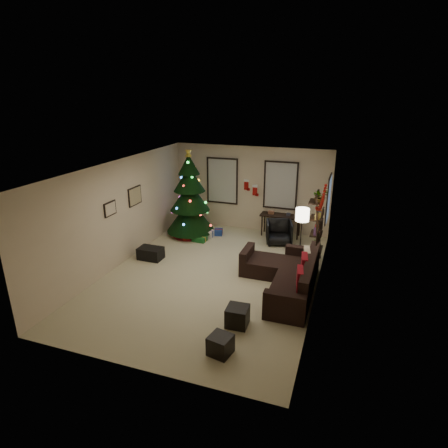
{
  "coord_description": "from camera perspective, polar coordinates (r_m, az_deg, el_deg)",
  "views": [
    {
      "loc": [
        2.99,
        -7.73,
        4.28
      ],
      "look_at": [
        0.1,
        0.6,
        1.15
      ],
      "focal_mm": 30.02,
      "sensor_mm": 36.0,
      "label": 1
    }
  ],
  "objects": [
    {
      "name": "ceiling",
      "position": [
        8.44,
        -2.0,
        8.74
      ],
      "size": [
        7.0,
        7.0,
        0.0
      ],
      "primitive_type": "plane",
      "rotation": [
        3.14,
        0.0,
        0.0
      ],
      "color": "white",
      "rests_on": "floor"
    },
    {
      "name": "ottoman_near",
      "position": [
        7.43,
        2.05,
        -13.84
      ],
      "size": [
        0.43,
        0.43,
        0.39
      ],
      "primitive_type": "cube",
      "rotation": [
        0.0,
        0.0,
        0.04
      ],
      "color": "black",
      "rests_on": "floor"
    },
    {
      "name": "desk_chair",
      "position": [
        11.18,
        8.38,
        -1.26
      ],
      "size": [
        0.82,
        0.79,
        0.7
      ],
      "primitive_type": "imported",
      "rotation": [
        0.0,
        0.0,
        0.26
      ],
      "color": "black",
      "rests_on": "floor"
    },
    {
      "name": "christmas_tree",
      "position": [
        11.56,
        -5.22,
        3.71
      ],
      "size": [
        1.48,
        1.48,
        2.76
      ],
      "rotation": [
        0.0,
        0.0,
        -0.06
      ],
      "color": "black",
      "rests_on": "floor"
    },
    {
      "name": "presents",
      "position": [
        11.67,
        -4.32,
        -1.42
      ],
      "size": [
        1.5,
        1.01,
        0.3
      ],
      "rotation": [
        0.0,
        0.0,
        -0.33
      ],
      "color": "silver",
      "rests_on": "floor"
    },
    {
      "name": "window_right_wall",
      "position": [
        10.66,
        15.69,
        3.69
      ],
      "size": [
        0.06,
        0.9,
        1.3
      ],
      "color": "#728CB2",
      "rests_on": "wall_right"
    },
    {
      "name": "floor_lamp",
      "position": [
        9.42,
        11.81,
        0.81
      ],
      "size": [
        0.33,
        0.33,
        1.58
      ],
      "rotation": [
        0.0,
        0.0,
        -0.4
      ],
      "color": "black",
      "rests_on": "floor"
    },
    {
      "name": "stocking_right",
      "position": [
        11.76,
        4.77,
        5.18
      ],
      "size": [
        0.2,
        0.05,
        0.36
      ],
      "color": "#990F0C",
      "rests_on": "wall_back"
    },
    {
      "name": "potted_plant",
      "position": [
        9.7,
        14.48,
        4.44
      ],
      "size": [
        0.69,
        0.68,
        0.58
      ],
      "primitive_type": "imported",
      "rotation": [
        0.0,
        0.0,
        0.66
      ],
      "color": "#4C4C4C",
      "rests_on": "bookshelf"
    },
    {
      "name": "ottoman_far",
      "position": [
        6.75,
        -0.55,
        -17.92
      ],
      "size": [
        0.44,
        0.44,
        0.35
      ],
      "primitive_type": "cube",
      "rotation": [
        0.0,
        0.0,
        -0.2
      ],
      "color": "black",
      "rests_on": "floor"
    },
    {
      "name": "art_abstract",
      "position": [
        9.51,
        -16.97,
        2.23
      ],
      "size": [
        0.04,
        0.45,
        0.35
      ],
      "color": "black",
      "rests_on": "wall_left"
    },
    {
      "name": "storage_bin",
      "position": [
        10.31,
        -11.11,
        -4.4
      ],
      "size": [
        0.64,
        0.43,
        0.32
      ],
      "primitive_type": "cube",
      "rotation": [
        0.0,
        0.0,
        -0.01
      ],
      "color": "black",
      "rests_on": "floor"
    },
    {
      "name": "wall_left",
      "position": [
        9.93,
        -15.51,
        1.64
      ],
      "size": [
        0.0,
        7.0,
        7.0
      ],
      "primitive_type": "plane",
      "rotation": [
        1.57,
        0.0,
        1.57
      ],
      "color": "beige",
      "rests_on": "floor"
    },
    {
      "name": "wall_right",
      "position": [
        8.28,
        14.48,
        -1.83
      ],
      "size": [
        0.0,
        7.0,
        7.0
      ],
      "primitive_type": "plane",
      "rotation": [
        1.57,
        0.0,
        -1.57
      ],
      "color": "beige",
      "rests_on": "floor"
    },
    {
      "name": "pillow_red_b",
      "position": [
        8.53,
        12.11,
        -6.18
      ],
      "size": [
        0.2,
        0.48,
        0.47
      ],
      "primitive_type": "cube",
      "rotation": [
        0.0,
        0.0,
        0.16
      ],
      "color": "maroon",
      "rests_on": "sofa"
    },
    {
      "name": "floor",
      "position": [
        9.33,
        -1.8,
        -7.78
      ],
      "size": [
        7.0,
        7.0,
        0.0
      ],
      "primitive_type": "plane",
      "color": "beige",
      "rests_on": "ground"
    },
    {
      "name": "window_back_right",
      "position": [
        11.71,
        8.61,
        5.84
      ],
      "size": [
        1.05,
        0.06,
        1.5
      ],
      "color": "#728CB2",
      "rests_on": "wall_back"
    },
    {
      "name": "art_map",
      "position": [
        10.39,
        -13.42,
        4.17
      ],
      "size": [
        0.04,
        0.6,
        0.5
      ],
      "color": "black",
      "rests_on": "wall_left"
    },
    {
      "name": "garland",
      "position": [
        8.06,
        14.62,
        3.53
      ],
      "size": [
        0.08,
        1.9,
        0.3
      ],
      "primitive_type": null,
      "color": "#A5140C",
      "rests_on": "wall_right"
    },
    {
      "name": "pillow_cream",
      "position": [
        8.92,
        12.46,
        -5.11
      ],
      "size": [
        0.21,
        0.47,
        0.45
      ],
      "primitive_type": "cube",
      "rotation": [
        0.0,
        0.0,
        0.19
      ],
      "color": "#BDB299",
      "rests_on": "sofa"
    },
    {
      "name": "gallery",
      "position": [
        8.14,
        14.43,
        -0.54
      ],
      "size": [
        0.03,
        1.25,
        0.54
      ],
      "color": "black",
      "rests_on": "wall_right"
    },
    {
      "name": "pillow_red_a",
      "position": [
        7.94,
        11.46,
        -8.18
      ],
      "size": [
        0.19,
        0.45,
        0.44
      ],
      "primitive_type": "cube",
      "rotation": [
        0.0,
        0.0,
        0.16
      ],
      "color": "maroon",
      "rests_on": "sofa"
    },
    {
      "name": "wall_front",
      "position": [
        5.95,
        -14.22,
        -10.62
      ],
      "size": [
        5.0,
        0.0,
        5.0
      ],
      "primitive_type": "plane",
      "rotation": [
        -1.57,
        0.0,
        0.0
      ],
      "color": "beige",
      "rests_on": "floor"
    },
    {
      "name": "desk",
      "position": [
        11.71,
        8.67,
        1.01
      ],
      "size": [
        1.26,
        0.45,
        0.68
      ],
      "color": "black",
      "rests_on": "floor"
    },
    {
      "name": "wall_back",
      "position": [
        11.99,
        4.11,
        5.35
      ],
      "size": [
        5.0,
        0.0,
        5.0
      ],
      "primitive_type": "plane",
      "rotation": [
        1.57,
        0.0,
        0.0
      ],
      "color": "beige",
      "rests_on": "floor"
    },
    {
      "name": "stocking_left",
      "position": [
        11.99,
        3.47,
        6.02
      ],
      "size": [
        0.2,
        0.05,
        0.36
      ],
      "color": "#990F0C",
      "rests_on": "wall_back"
    },
    {
      "name": "sofa",
      "position": [
        8.78,
        9.66,
        -7.89
      ],
      "size": [
        1.81,
        2.63,
        0.85
      ],
      "color": "black",
      "rests_on": "floor"
    },
    {
      "name": "bookshelf",
      "position": [
        9.96,
        14.02,
        -0.74
      ],
      "size": [
        0.3,
        0.56,
        1.92
      ],
      "color": "black",
      "rests_on": "floor"
    },
    {
      "name": "window_back_left",
      "position": [
        12.18,
        -0.25,
        6.6
      ],
      "size": [
        1.05,
        0.06,
        1.5
      ],
      "color": "#728CB2",
      "rests_on": "wall_back"
    }
  ]
}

